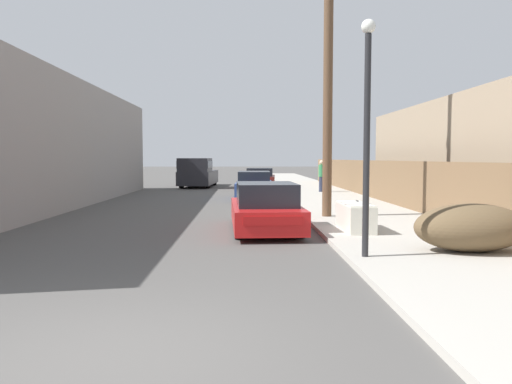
% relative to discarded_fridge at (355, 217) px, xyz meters
% --- Properties ---
extents(ground_plane, '(220.00, 220.00, 0.00)m').
position_rel_discarded_fridge_xyz_m(ground_plane, '(-4.11, -7.76, -0.47)').
color(ground_plane, '#4F4C49').
extents(sidewalk_curb, '(4.20, 63.00, 0.12)m').
position_rel_discarded_fridge_xyz_m(sidewalk_curb, '(1.19, 15.74, -0.41)').
color(sidewalk_curb, '#ADA89E').
rests_on(sidewalk_curb, ground).
extents(discarded_fridge, '(0.68, 1.76, 0.72)m').
position_rel_discarded_fridge_xyz_m(discarded_fridge, '(0.00, 0.00, 0.00)').
color(discarded_fridge, silver).
rests_on(discarded_fridge, sidewalk_curb).
extents(parked_sports_car_red, '(1.90, 4.42, 1.31)m').
position_rel_discarded_fridge_xyz_m(parked_sports_car_red, '(-2.25, 0.71, 0.13)').
color(parked_sports_car_red, red).
rests_on(parked_sports_car_red, ground).
extents(car_parked_mid, '(1.83, 4.29, 1.32)m').
position_rel_discarded_fridge_xyz_m(car_parked_mid, '(-2.32, 11.35, 0.16)').
color(car_parked_mid, '#2D478C').
rests_on(car_parked_mid, ground).
extents(car_parked_far, '(2.19, 4.65, 1.31)m').
position_rel_discarded_fridge_xyz_m(car_parked_far, '(-1.74, 19.98, 0.15)').
color(car_parked_far, '#5B1E19').
rests_on(car_parked_far, ground).
extents(pickup_truck, '(2.36, 5.99, 1.94)m').
position_rel_discarded_fridge_xyz_m(pickup_truck, '(-5.91, 21.02, 0.49)').
color(pickup_truck, '#232328').
rests_on(pickup_truck, ground).
extents(utility_pole, '(1.80, 0.29, 8.41)m').
position_rel_discarded_fridge_xyz_m(utility_pole, '(-0.20, 3.09, 3.97)').
color(utility_pole, brown).
rests_on(utility_pole, sidewalk_curb).
extents(street_lamp, '(0.26, 0.26, 4.34)m').
position_rel_discarded_fridge_xyz_m(street_lamp, '(-0.57, -3.36, 2.19)').
color(street_lamp, '#232326').
rests_on(street_lamp, sidewalk_curb).
extents(brush_pile, '(2.25, 1.31, 0.94)m').
position_rel_discarded_fridge_xyz_m(brush_pile, '(1.63, -2.90, 0.13)').
color(brush_pile, brown).
rests_on(brush_pile, sidewalk_curb).
extents(wooden_fence, '(0.08, 32.95, 1.72)m').
position_rel_discarded_fridge_xyz_m(wooden_fence, '(3.14, 10.53, 0.52)').
color(wooden_fence, brown).
rests_on(wooden_fence, sidewalk_curb).
extents(building_right_house, '(6.00, 14.45, 4.03)m').
position_rel_discarded_fridge_xyz_m(building_right_house, '(6.93, 5.64, 1.55)').
color(building_right_house, gray).
rests_on(building_right_house, ground).
extents(pedestrian, '(0.34, 0.34, 1.72)m').
position_rel_discarded_fridge_xyz_m(pedestrian, '(1.42, 14.49, 0.54)').
color(pedestrian, '#282D42').
rests_on(pedestrian, sidewalk_curb).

